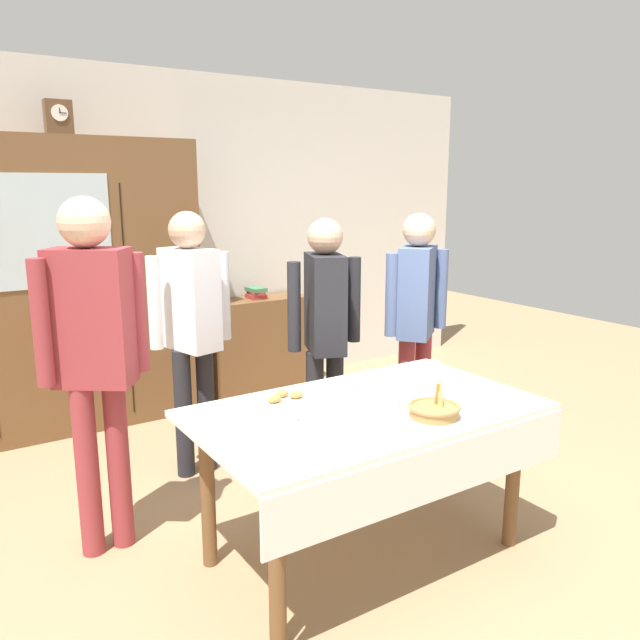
{
  "coord_description": "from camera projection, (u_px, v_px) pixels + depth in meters",
  "views": [
    {
      "loc": [
        -1.72,
        -2.45,
        1.8
      ],
      "look_at": [
        0.0,
        0.2,
        1.12
      ],
      "focal_mm": 35.29,
      "sensor_mm": 36.0,
      "label": 1
    }
  ],
  "objects": [
    {
      "name": "ground_plane",
      "position": [
        341.0,
        535.0,
        3.31
      ],
      "size": [
        12.0,
        12.0,
        0.0
      ],
      "primitive_type": "plane",
      "color": "#997A56",
      "rests_on": "ground"
    },
    {
      "name": "back_wall",
      "position": [
        158.0,
        241.0,
        5.19
      ],
      "size": [
        6.4,
        0.1,
        2.7
      ],
      "primitive_type": "cube",
      "color": "silver",
      "rests_on": "ground"
    },
    {
      "name": "dining_table",
      "position": [
        370.0,
        431.0,
        2.97
      ],
      "size": [
        1.63,
        0.96,
        0.77
      ],
      "color": "brown",
      "rests_on": "ground"
    },
    {
      "name": "wall_cabinet",
      "position": [
        53.0,
        289.0,
        4.53
      ],
      "size": [
        2.1,
        0.46,
        2.13
      ],
      "color": "brown",
      "rests_on": "ground"
    },
    {
      "name": "mantel_clock",
      "position": [
        58.0,
        118.0,
        4.35
      ],
      "size": [
        0.18,
        0.11,
        0.24
      ],
      "color": "brown",
      "rests_on": "wall_cabinet"
    },
    {
      "name": "bookshelf_low",
      "position": [
        257.0,
        344.0,
        5.6
      ],
      "size": [
        0.93,
        0.35,
        0.83
      ],
      "color": "brown",
      "rests_on": "ground"
    },
    {
      "name": "book_stack",
      "position": [
        256.0,
        293.0,
        5.5
      ],
      "size": [
        0.14,
        0.19,
        0.1
      ],
      "color": "#99332D",
      "rests_on": "bookshelf_low"
    },
    {
      "name": "tea_cup_mid_right",
      "position": [
        457.0,
        399.0,
        3.01
      ],
      "size": [
        0.13,
        0.13,
        0.06
      ],
      "color": "white",
      "rests_on": "dining_table"
    },
    {
      "name": "tea_cup_mid_left",
      "position": [
        289.0,
        418.0,
        2.76
      ],
      "size": [
        0.13,
        0.13,
        0.06
      ],
      "color": "white",
      "rests_on": "dining_table"
    },
    {
      "name": "tea_cup_near_left",
      "position": [
        432.0,
        367.0,
        3.53
      ],
      "size": [
        0.13,
        0.13,
        0.06
      ],
      "color": "white",
      "rests_on": "dining_table"
    },
    {
      "name": "tea_cup_near_right",
      "position": [
        391.0,
        400.0,
        2.98
      ],
      "size": [
        0.13,
        0.13,
        0.06
      ],
      "color": "white",
      "rests_on": "dining_table"
    },
    {
      "name": "tea_cup_back_edge",
      "position": [
        396.0,
        426.0,
        2.67
      ],
      "size": [
        0.13,
        0.13,
        0.06
      ],
      "color": "white",
      "rests_on": "dining_table"
    },
    {
      "name": "tea_cup_center",
      "position": [
        346.0,
        389.0,
        3.15
      ],
      "size": [
        0.13,
        0.13,
        0.06
      ],
      "color": "white",
      "rests_on": "dining_table"
    },
    {
      "name": "bread_basket",
      "position": [
        434.0,
        410.0,
        2.84
      ],
      "size": [
        0.24,
        0.24,
        0.16
      ],
      "color": "#9E7542",
      "rests_on": "dining_table"
    },
    {
      "name": "pastry_plate",
      "position": [
        286.0,
        400.0,
        3.03
      ],
      "size": [
        0.28,
        0.28,
        0.05
      ],
      "color": "white",
      "rests_on": "dining_table"
    },
    {
      "name": "spoon_far_left",
      "position": [
        388.0,
        384.0,
        3.31
      ],
      "size": [
        0.12,
        0.02,
        0.01
      ],
      "color": "silver",
      "rests_on": "dining_table"
    },
    {
      "name": "spoon_mid_left",
      "position": [
        279.0,
        455.0,
        2.44
      ],
      "size": [
        0.12,
        0.02,
        0.01
      ],
      "color": "silver",
      "rests_on": "dining_table"
    },
    {
      "name": "person_beside_shelf",
      "position": [
        93.0,
        342.0,
        2.96
      ],
      "size": [
        0.52,
        0.37,
        1.75
      ],
      "color": "#933338",
      "rests_on": "ground"
    },
    {
      "name": "person_behind_table_left",
      "position": [
        325.0,
        322.0,
        3.86
      ],
      "size": [
        0.52,
        0.41,
        1.61
      ],
      "color": "#232328",
      "rests_on": "ground"
    },
    {
      "name": "person_by_cabinet",
      "position": [
        417.0,
        309.0,
        4.2
      ],
      "size": [
        0.52,
        0.38,
        1.62
      ],
      "color": "#933338",
      "rests_on": "ground"
    },
    {
      "name": "person_near_right_end",
      "position": [
        191.0,
        318.0,
        3.82
      ],
      "size": [
        0.52,
        0.4,
        1.65
      ],
      "color": "#232328",
      "rests_on": "ground"
    }
  ]
}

